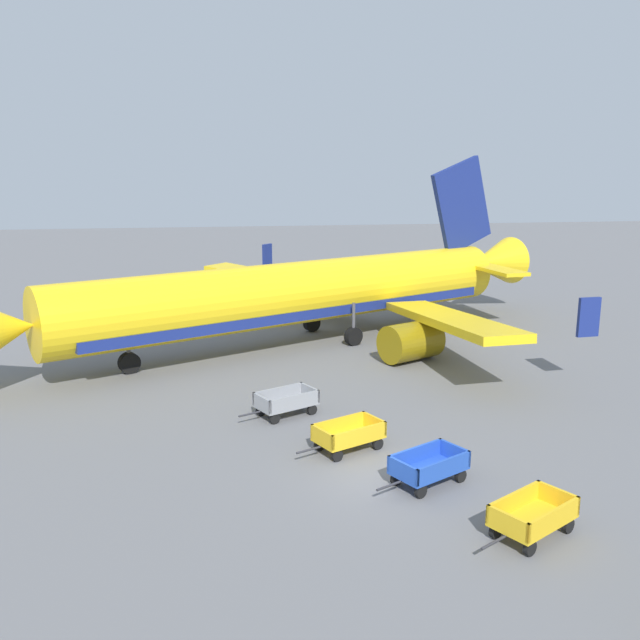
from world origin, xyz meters
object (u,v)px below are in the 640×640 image
object	(u,v)px
baggage_cart_second_in_row	(429,467)
baggage_cart_fourth_in_row	(286,402)
baggage_cart_nearest	(533,516)
airplane	(312,292)
baggage_cart_third_in_row	(348,435)

from	to	relation	value
baggage_cart_second_in_row	baggage_cart_fourth_in_row	world-z (taller)	same
baggage_cart_nearest	airplane	bearing A→B (deg)	96.19
airplane	baggage_cart_nearest	xyz separation A→B (m)	(2.52, -23.24, -2.45)
airplane	baggage_cart_fourth_in_row	xyz separation A→B (m)	(-3.19, -12.43, -2.45)
baggage_cart_third_in_row	baggage_cart_fourth_in_row	world-z (taller)	same
airplane	baggage_cart_third_in_row	bearing A→B (deg)	-94.71
baggage_cart_nearest	baggage_cart_fourth_in_row	world-z (taller)	same
baggage_cart_second_in_row	baggage_cart_third_in_row	distance (m)	3.74
baggage_cart_nearest	baggage_cart_third_in_row	xyz separation A→B (m)	(-3.88, 6.76, 0.00)
baggage_cart_second_in_row	baggage_cart_third_in_row	xyz separation A→B (m)	(-2.04, 3.14, 0.00)
baggage_cart_second_in_row	baggage_cart_third_in_row	size ratio (longest dim) A/B	0.99
baggage_cart_nearest	baggage_cart_second_in_row	bearing A→B (deg)	116.81
baggage_cart_fourth_in_row	airplane	bearing A→B (deg)	75.60
airplane	baggage_cart_second_in_row	xyz separation A→B (m)	(0.69, -19.61, -2.45)
airplane	baggage_cart_nearest	size ratio (longest dim) A/B	10.21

